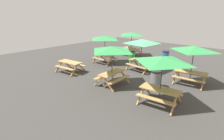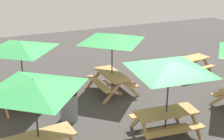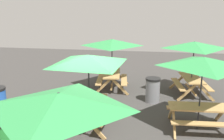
{
  "view_description": "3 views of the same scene",
  "coord_description": "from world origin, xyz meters",
  "px_view_note": "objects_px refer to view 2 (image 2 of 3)",
  "views": [
    {
      "loc": [
        -6.69,
        10.24,
        4.07
      ],
      "look_at": [
        -0.17,
        3.09,
        0.9
      ],
      "focal_mm": 28.0,
      "sensor_mm": 36.0,
      "label": 1
    },
    {
      "loc": [
        -4.5,
        -6.94,
        5.0
      ],
      "look_at": [
        -0.17,
        3.09,
        0.9
      ],
      "focal_mm": 50.0,
      "sensor_mm": 36.0,
      "label": 2
    },
    {
      "loc": [
        7.23,
        1.58,
        3.75
      ],
      "look_at": [
        -3.55,
        -0.14,
        0.9
      ],
      "focal_mm": 40.0,
      "sensor_mm": 36.0,
      "label": 3
    }
  ],
  "objects_px": {
    "picnic_table_0": "(112,42)",
    "picnic_table_6": "(189,63)",
    "picnic_table_1": "(34,91)",
    "trash_bin_gray": "(69,105)",
    "picnic_table_2": "(20,50)",
    "picnic_table_3": "(169,71)"
  },
  "relations": [
    {
      "from": "picnic_table_0",
      "to": "picnic_table_6",
      "type": "bearing_deg",
      "value": -88.43
    },
    {
      "from": "picnic_table_1",
      "to": "trash_bin_gray",
      "type": "height_order",
      "value": "picnic_table_1"
    },
    {
      "from": "picnic_table_2",
      "to": "picnic_table_6",
      "type": "height_order",
      "value": "picnic_table_2"
    },
    {
      "from": "picnic_table_1",
      "to": "picnic_table_3",
      "type": "xyz_separation_m",
      "value": [
        3.62,
        -0.15,
        0.0
      ]
    },
    {
      "from": "picnic_table_2",
      "to": "trash_bin_gray",
      "type": "bearing_deg",
      "value": -63.12
    },
    {
      "from": "picnic_table_0",
      "to": "picnic_table_6",
      "type": "xyz_separation_m",
      "value": [
        3.77,
        0.31,
        -1.43
      ]
    },
    {
      "from": "picnic_table_0",
      "to": "trash_bin_gray",
      "type": "xyz_separation_m",
      "value": [
        -2.09,
        -1.4,
        -1.49
      ]
    },
    {
      "from": "picnic_table_0",
      "to": "picnic_table_3",
      "type": "distance_m",
      "value": 3.39
    },
    {
      "from": "picnic_table_0",
      "to": "trash_bin_gray",
      "type": "relative_size",
      "value": 2.38
    },
    {
      "from": "picnic_table_0",
      "to": "picnic_table_6",
      "type": "relative_size",
      "value": 1.19
    },
    {
      "from": "picnic_table_3",
      "to": "picnic_table_6",
      "type": "bearing_deg",
      "value": 51.29
    },
    {
      "from": "picnic_table_6",
      "to": "trash_bin_gray",
      "type": "xyz_separation_m",
      "value": [
        -5.87,
        -1.71,
        -0.07
      ]
    },
    {
      "from": "picnic_table_3",
      "to": "picnic_table_6",
      "type": "xyz_separation_m",
      "value": [
        3.54,
        3.7,
        -1.43
      ]
    },
    {
      "from": "picnic_table_0",
      "to": "picnic_table_1",
      "type": "relative_size",
      "value": 1.0
    },
    {
      "from": "picnic_table_2",
      "to": "trash_bin_gray",
      "type": "distance_m",
      "value": 2.48
    },
    {
      "from": "picnic_table_0",
      "to": "picnic_table_6",
      "type": "distance_m",
      "value": 4.05
    },
    {
      "from": "picnic_table_0",
      "to": "picnic_table_3",
      "type": "relative_size",
      "value": 0.83
    },
    {
      "from": "picnic_table_1",
      "to": "picnic_table_2",
      "type": "height_order",
      "value": "same"
    },
    {
      "from": "picnic_table_2",
      "to": "picnic_table_3",
      "type": "distance_m",
      "value": 5.0
    },
    {
      "from": "picnic_table_0",
      "to": "picnic_table_6",
      "type": "height_order",
      "value": "picnic_table_0"
    },
    {
      "from": "picnic_table_1",
      "to": "picnic_table_3",
      "type": "relative_size",
      "value": 0.83
    },
    {
      "from": "picnic_table_2",
      "to": "trash_bin_gray",
      "type": "xyz_separation_m",
      "value": [
        1.12,
        -1.63,
        -1.49
      ]
    }
  ]
}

